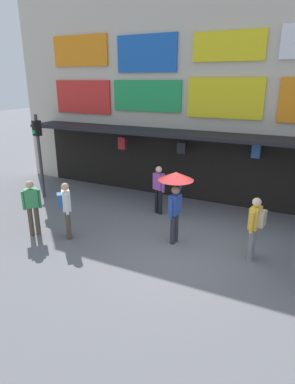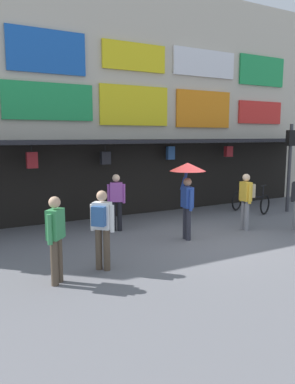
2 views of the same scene
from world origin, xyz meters
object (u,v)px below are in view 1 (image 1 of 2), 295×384
Objects in this scene: pedestrian_with_umbrella at (176,188)px; pedestrian_in_green at (66,207)px; pedestrian_in_blue at (32,205)px; pedestrian_in_red at (255,224)px; traffic_light_near at (38,143)px; pedestrian_in_black at (159,187)px.

pedestrian_in_green is at bearing -159.28° from pedestrian_with_umbrella.
pedestrian_in_blue is 1.00× the size of pedestrian_in_red.
traffic_light_near reaches higher than pedestrian_in_green.
traffic_light_near is 8.38m from pedestrian_in_red.
pedestrian_in_blue and pedestrian_in_black have the same top height.
pedestrian_in_black is at bearing 5.40° from traffic_light_near.
pedestrian_with_umbrella is 4.20m from pedestrian_in_blue.
pedestrian_in_blue and pedestrian_in_green have the same top height.
traffic_light_near is at bearing 167.84° from pedestrian_with_umbrella.
pedestrian_in_blue is at bearing -130.28° from pedestrian_in_black.
traffic_light_near is 4.95m from pedestrian_in_black.
traffic_light_near is 1.90× the size of pedestrian_in_black.
pedestrian_in_green is (-2.89, -1.09, -0.66)m from pedestrian_with_umbrella.
pedestrian_in_green is at bearing -119.44° from pedestrian_in_black.
traffic_light_near reaches higher than pedestrian_with_umbrella.
pedestrian_in_red is (5.03, 1.12, 0.00)m from pedestrian_in_green.
pedestrian_in_blue is 6.21m from pedestrian_in_red.
pedestrian_in_blue is at bearing -160.96° from pedestrian_with_umbrella.
pedestrian_in_blue is 1.00× the size of pedestrian_in_green.
pedestrian_in_black and pedestrian_in_red have the same top height.
pedestrian_with_umbrella is at bearing -179.38° from pedestrian_in_red.
traffic_light_near is at bearing 171.11° from pedestrian_in_red.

